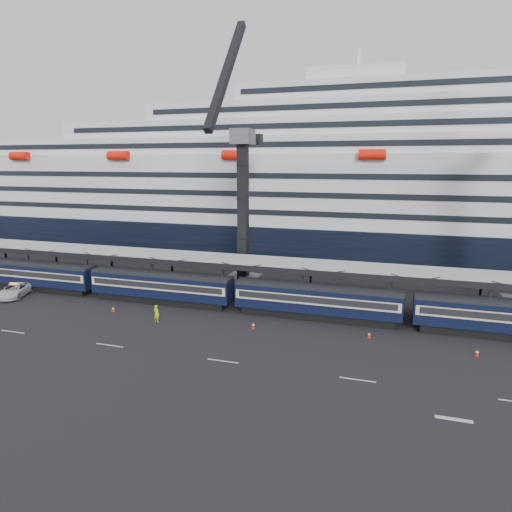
# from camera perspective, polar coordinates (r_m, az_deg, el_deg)

# --- Properties ---
(ground) EXTENTS (260.00, 260.00, 0.00)m
(ground) POSITION_cam_1_polar(r_m,az_deg,el_deg) (43.62, 15.76, -12.75)
(ground) COLOR black
(ground) RESTS_ON ground
(lane_markings) EXTENTS (111.00, 4.27, 0.02)m
(lane_markings) POSITION_cam_1_polar(r_m,az_deg,el_deg) (39.64, 27.81, -16.31)
(lane_markings) COLOR beige
(lane_markings) RESTS_ON ground
(train) EXTENTS (133.05, 3.00, 4.05)m
(train) POSITION_cam_1_polar(r_m,az_deg,el_deg) (52.47, 11.20, -5.75)
(train) COLOR black
(train) RESTS_ON ground
(canopy) EXTENTS (130.00, 6.25, 5.53)m
(canopy) POSITION_cam_1_polar(r_m,az_deg,el_deg) (55.28, 16.60, -1.84)
(canopy) COLOR #94979B
(canopy) RESTS_ON ground
(cruise_ship) EXTENTS (214.09, 28.84, 34.00)m
(cruise_ship) POSITION_cam_1_polar(r_m,az_deg,el_deg) (86.02, 16.64, 7.63)
(cruise_ship) COLOR black
(cruise_ship) RESTS_ON ground
(crane_dark_near) EXTENTS (4.50, 17.75, 35.08)m
(crane_dark_near) POSITION_cam_1_polar(r_m,az_deg,el_deg) (62.21, -1.76, 6.34)
(crane_dark_near) COLOR #515459
(crane_dark_near) RESTS_ON ground
(pickup_truck) EXTENTS (4.74, 6.80, 1.72)m
(pickup_truck) POSITION_cam_1_polar(r_m,az_deg,el_deg) (69.18, -27.95, -3.81)
(pickup_truck) COLOR silver
(pickup_truck) RESTS_ON ground
(worker) EXTENTS (0.82, 0.64, 2.00)m
(worker) POSITION_cam_1_polar(r_m,az_deg,el_deg) (52.82, -12.33, -7.05)
(worker) COLOR #B7DC0B
(worker) RESTS_ON ground
(traffic_cone_b) EXTENTS (0.36, 0.36, 0.72)m
(traffic_cone_b) POSITION_cam_1_polar(r_m,az_deg,el_deg) (57.98, -17.41, -6.29)
(traffic_cone_b) COLOR #FF1808
(traffic_cone_b) RESTS_ON ground
(traffic_cone_c) EXTENTS (0.38, 0.38, 0.76)m
(traffic_cone_c) POSITION_cam_1_polar(r_m,az_deg,el_deg) (49.97, -0.34, -8.62)
(traffic_cone_c) COLOR #FF1808
(traffic_cone_c) RESTS_ON ground
(traffic_cone_d) EXTENTS (0.35, 0.35, 0.70)m
(traffic_cone_d) POSITION_cam_1_polar(r_m,az_deg,el_deg) (48.83, 13.95, -9.52)
(traffic_cone_d) COLOR #FF1808
(traffic_cone_d) RESTS_ON ground
(traffic_cone_e) EXTENTS (0.36, 0.36, 0.72)m
(traffic_cone_e) POSITION_cam_1_polar(r_m,az_deg,el_deg) (47.95, 25.91, -10.78)
(traffic_cone_e) COLOR #FF1808
(traffic_cone_e) RESTS_ON ground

